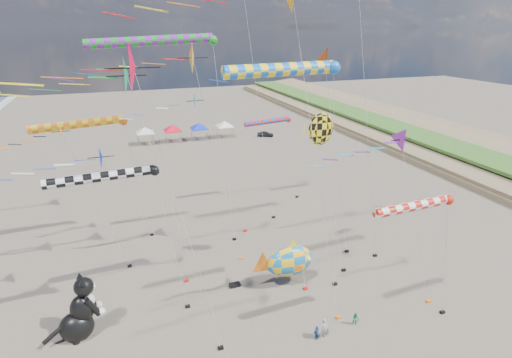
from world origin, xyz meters
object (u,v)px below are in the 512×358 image
Objects in this scene: child_blue at (316,333)px; parked_car at (265,134)px; cat_inflatable at (78,308)px; fish_inflatable at (290,261)px; person_adult at (324,329)px; child_green at (356,319)px.

parked_car reaches higher than child_blue.
fish_inflatable is (16.03, 0.45, -0.04)m from cat_inflatable.
person_adult is 0.50× the size of parked_car.
child_green is 3.34m from child_blue.
person_adult is at bearing -35.26° from cat_inflatable.
cat_inflatable reaches higher than child_green.
parked_car is at bearing 41.06° from cat_inflatable.
child_blue is 54.85m from parked_car.
fish_inflatable reaches higher than parked_car.
child_blue is (-0.54, 0.08, -0.26)m from person_adult.
cat_inflatable is 16.96m from person_adult.
person_adult reaches higher than child_green.
fish_inflatable is 48.65m from parked_car.
child_blue is 0.34× the size of parked_car.
parked_car reaches higher than child_green.
child_blue is at bearing -146.59° from child_green.
cat_inflatable is 0.88× the size of fish_inflatable.
cat_inflatable is 16.04m from fish_inflatable.
cat_inflatable reaches higher than parked_car.
cat_inflatable reaches higher than fish_inflatable.
fish_inflatable reaches higher than child_green.
child_green is at bearing -1.86° from person_adult.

